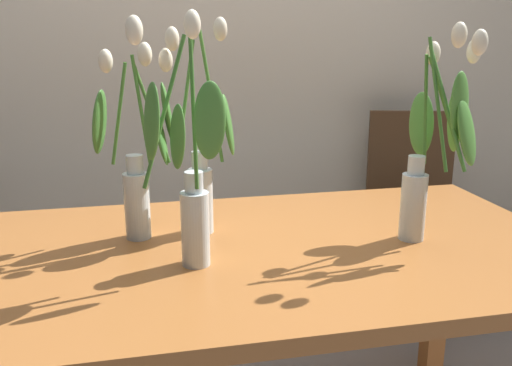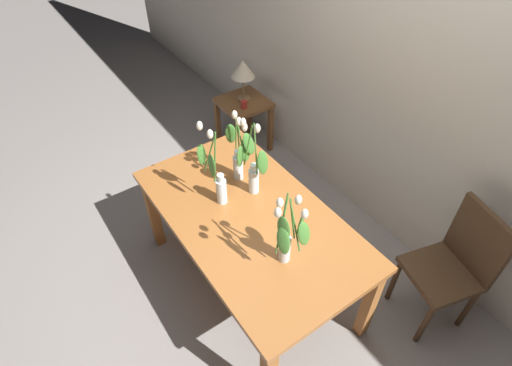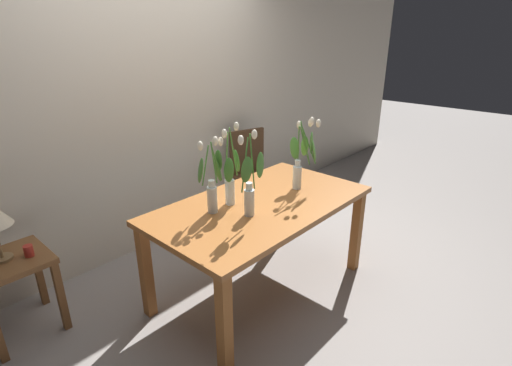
{
  "view_description": "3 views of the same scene",
  "coord_description": "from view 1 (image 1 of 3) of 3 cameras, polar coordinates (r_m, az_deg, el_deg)",
  "views": [
    {
      "loc": [
        -0.32,
        -1.31,
        1.28
      ],
      "look_at": [
        -0.03,
        0.04,
        0.9
      ],
      "focal_mm": 38.52,
      "sensor_mm": 36.0,
      "label": 1
    },
    {
      "loc": [
        1.43,
        -0.95,
        2.63
      ],
      "look_at": [
        0.02,
        0.03,
        1.02
      ],
      "focal_mm": 28.53,
      "sensor_mm": 36.0,
      "label": 2
    },
    {
      "loc": [
        -1.87,
        -1.66,
        1.88
      ],
      "look_at": [
        -0.06,
        -0.0,
        0.91
      ],
      "focal_mm": 26.99,
      "sensor_mm": 36.0,
      "label": 3
    }
  ],
  "objects": [
    {
      "name": "room_wall_rear",
      "position": [
        2.6,
        -5.26,
        16.79
      ],
      "size": [
        9.0,
        0.1,
        2.7
      ],
      "primitive_type": "cube",
      "color": "beige",
      "rests_on": "ground"
    },
    {
      "name": "dining_table",
      "position": [
        1.48,
        1.53,
        -9.8
      ],
      "size": [
        1.6,
        0.9,
        0.74
      ],
      "color": "#A3602D",
      "rests_on": "ground"
    },
    {
      "name": "tulip_vase_0",
      "position": [
        1.48,
        -12.05,
        1.9
      ],
      "size": [
        0.23,
        0.12,
        0.52
      ],
      "color": "silver",
      "rests_on": "dining_table"
    },
    {
      "name": "tulip_vase_1",
      "position": [
        1.49,
        -5.72,
        1.32
      ],
      "size": [
        0.2,
        0.14,
        0.58
      ],
      "color": "silver",
      "rests_on": "dining_table"
    },
    {
      "name": "tulip_vase_2",
      "position": [
        1.5,
        17.81,
        2.66
      ],
      "size": [
        0.18,
        0.25,
        0.56
      ],
      "color": "silver",
      "rests_on": "dining_table"
    },
    {
      "name": "tulip_vase_3",
      "position": [
        1.26,
        -6.92,
        -0.54
      ],
      "size": [
        0.2,
        0.15,
        0.59
      ],
      "color": "silver",
      "rests_on": "dining_table"
    },
    {
      "name": "dining_chair",
      "position": [
        2.66,
        15.91,
        -1.8
      ],
      "size": [
        0.49,
        0.49,
        0.93
      ],
      "color": "#4C331E",
      "rests_on": "ground"
    }
  ]
}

